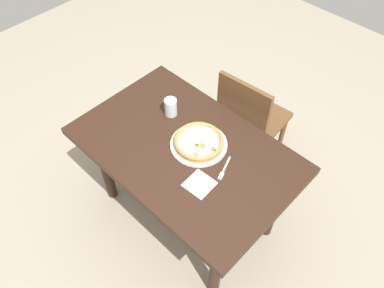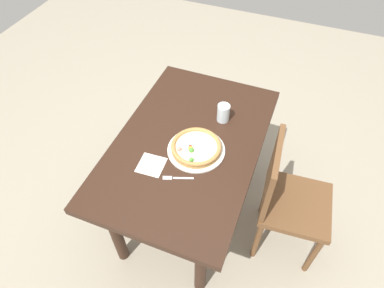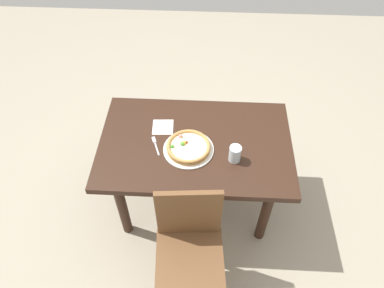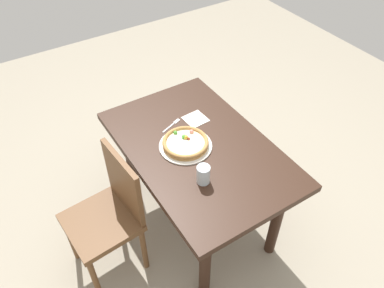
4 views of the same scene
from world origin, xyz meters
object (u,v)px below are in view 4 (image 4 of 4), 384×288
(plate, at_px, (186,146))
(pizza, at_px, (185,143))
(fork, at_px, (173,124))
(napkin, at_px, (195,119))
(chair_near, at_px, (110,213))
(drinking_glass, at_px, (203,174))
(dining_table, at_px, (198,158))

(plate, height_order, pizza, pizza)
(fork, xyz_separation_m, napkin, (0.03, 0.16, -0.00))
(chair_near, height_order, pizza, chair_near)
(pizza, xyz_separation_m, napkin, (-0.19, 0.19, -0.03))
(plate, distance_m, fork, 0.22)
(chair_near, bearing_deg, plate, -90.71)
(plate, distance_m, pizza, 0.03)
(plate, bearing_deg, drinking_glass, -12.34)
(dining_table, distance_m, fork, 0.28)
(plate, xyz_separation_m, fork, (-0.22, 0.03, -0.00))
(dining_table, bearing_deg, pizza, -122.62)
(plate, distance_m, napkin, 0.27)
(pizza, bearing_deg, plate, -27.73)
(pizza, bearing_deg, drinking_glass, -12.40)
(plate, xyz_separation_m, pizza, (-0.00, 0.00, 0.03))
(chair_near, relative_size, pizza, 3.14)
(chair_near, distance_m, napkin, 0.81)
(plate, relative_size, drinking_glass, 2.90)
(chair_near, distance_m, drinking_glass, 0.62)
(napkin, bearing_deg, dining_table, -28.67)
(chair_near, relative_size, plate, 2.71)
(drinking_glass, bearing_deg, fork, 169.06)
(plate, bearing_deg, fork, 170.94)
(chair_near, bearing_deg, pizza, -90.60)
(fork, bearing_deg, napkin, -31.75)
(pizza, relative_size, napkin, 2.02)
(dining_table, xyz_separation_m, napkin, (-0.23, 0.12, 0.11))
(pizza, bearing_deg, fork, 171.04)
(pizza, distance_m, drinking_glass, 0.30)
(chair_near, distance_m, pizza, 0.62)
(fork, xyz_separation_m, drinking_glass, (0.51, -0.10, 0.05))
(chair_near, xyz_separation_m, fork, (-0.26, 0.59, 0.23))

